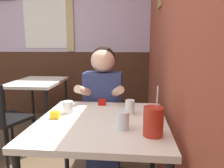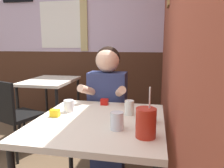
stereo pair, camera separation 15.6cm
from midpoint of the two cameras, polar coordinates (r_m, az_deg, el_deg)
brick_wall_right at (r=2.31m, az=17.09°, el=12.92°), size 0.08×4.59×2.70m
back_wall at (r=3.75m, az=-4.10°, el=12.31°), size 5.33×0.09×2.70m
main_table at (r=1.48m, az=-0.22°, el=-11.91°), size 0.84×0.88×0.74m
background_table at (r=3.15m, az=-14.48°, el=-0.55°), size 0.62×0.83×0.74m
chair_near_window at (r=2.59m, az=-22.99°, el=-6.78°), size 0.52×0.52×0.86m
person_seated at (r=2.04m, az=1.08°, el=-6.18°), size 0.42×0.41×1.21m
cocktail_pitcher at (r=1.20m, az=12.60°, el=-9.92°), size 0.11×0.11×0.28m
glass_near_pitcher at (r=1.63m, az=-8.51°, el=-5.72°), size 0.07×0.07×0.09m
glass_center at (r=1.55m, az=7.43°, el=-6.16°), size 0.07×0.07×0.10m
glass_far_side at (r=1.42m, az=12.85°, el=-8.17°), size 0.08×0.08×0.09m
glass_by_brick at (r=1.28m, az=4.85°, el=-9.65°), size 0.08×0.08×0.11m
condiment_ketchup at (r=1.79m, az=0.53°, el=-4.73°), size 0.06×0.04×0.05m
condiment_mustard at (r=1.54m, az=-11.90°, el=-7.48°), size 0.06×0.04×0.05m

